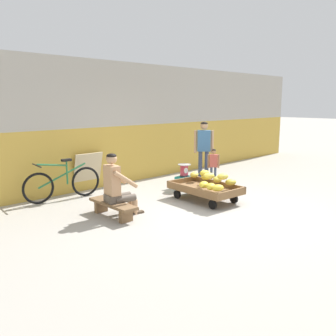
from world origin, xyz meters
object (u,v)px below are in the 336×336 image
(customer_adult, at_px, (204,145))
(customer_child, at_px, (213,163))
(plastic_crate, at_px, (184,183))
(weighing_scale, at_px, (184,170))
(sign_board, at_px, (88,172))
(bicycle_near_left, at_px, (63,183))
(vendor_seated, at_px, (117,185))
(banana_cart, at_px, (205,189))
(low_bench, at_px, (113,206))

(customer_adult, relative_size, customer_child, 1.69)
(customer_adult, bearing_deg, plastic_crate, -169.84)
(weighing_scale, bearing_deg, sign_board, 138.72)
(weighing_scale, distance_m, bicycle_near_left, 2.73)
(vendor_seated, height_order, customer_adult, customer_adult)
(customer_child, bearing_deg, customer_adult, 72.11)
(banana_cart, distance_m, low_bench, 2.04)
(customer_adult, bearing_deg, vendor_seated, -167.60)
(low_bench, relative_size, weighing_scale, 3.69)
(low_bench, relative_size, plastic_crate, 3.07)
(banana_cart, bearing_deg, bicycle_near_left, 134.02)
(low_bench, bearing_deg, vendor_seated, -8.58)
(vendor_seated, distance_m, customer_child, 3.09)
(banana_cart, distance_m, sign_board, 2.77)
(weighing_scale, xyz_separation_m, customer_child, (0.74, -0.27, 0.10))
(plastic_crate, distance_m, customer_child, 0.89)
(sign_board, bearing_deg, bicycle_near_left, -157.08)
(vendor_seated, xyz_separation_m, customer_adult, (3.21, 0.71, 0.38))
(sign_board, xyz_separation_m, customer_child, (2.41, -1.74, 0.12))
(weighing_scale, bearing_deg, vendor_seated, -166.80)
(sign_board, bearing_deg, customer_adult, -27.18)
(banana_cart, relative_size, bicycle_near_left, 0.90)
(banana_cart, relative_size, plastic_crate, 4.15)
(customer_child, bearing_deg, sign_board, 144.19)
(low_bench, bearing_deg, weighing_scale, 12.45)
(bicycle_near_left, height_order, sign_board, sign_board)
(banana_cart, distance_m, customer_adult, 1.89)
(plastic_crate, relative_size, sign_board, 0.41)
(sign_board, distance_m, customer_adult, 2.92)
(banana_cart, bearing_deg, sign_board, 116.65)
(vendor_seated, bearing_deg, banana_cart, -13.33)
(banana_cart, xyz_separation_m, vendor_seated, (-1.90, 0.45, 0.33))
(low_bench, height_order, sign_board, sign_board)
(vendor_seated, bearing_deg, plastic_crate, 13.23)
(low_bench, distance_m, plastic_crate, 2.48)
(plastic_crate, bearing_deg, low_bench, -167.53)
(bicycle_near_left, bearing_deg, sign_board, 22.92)
(bicycle_near_left, bearing_deg, low_bench, -87.69)
(plastic_crate, bearing_deg, bicycle_near_left, 155.67)
(low_bench, relative_size, sign_board, 1.26)
(customer_adult, height_order, customer_child, customer_adult)
(bicycle_near_left, bearing_deg, plastic_crate, -24.33)
(banana_cart, xyz_separation_m, customer_adult, (1.32, 1.16, 0.71))
(bicycle_near_left, height_order, customer_adult, customer_adult)
(vendor_seated, relative_size, sign_board, 1.30)
(bicycle_near_left, bearing_deg, customer_child, -23.42)
(vendor_seated, relative_size, customer_child, 1.26)
(banana_cart, relative_size, customer_child, 1.65)
(sign_board, distance_m, customer_child, 2.98)
(weighing_scale, distance_m, customer_child, 0.80)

